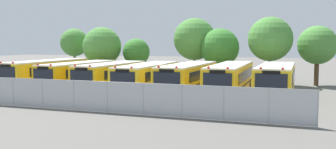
{
  "coord_description": "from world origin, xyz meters",
  "views": [
    {
      "loc": [
        12.04,
        -29.49,
        4.34
      ],
      "look_at": [
        1.78,
        0.0,
        1.6
      ],
      "focal_mm": 38.82,
      "sensor_mm": 36.0,
      "label": 1
    }
  ],
  "objects_px": {
    "school_bus_0": "(48,72)",
    "school_bus_6": "(276,80)",
    "school_bus_4": "(188,77)",
    "tree_0": "(74,43)",
    "tree_2": "(136,52)",
    "tree_5": "(270,39)",
    "tree_1": "(103,46)",
    "school_bus_5": "(230,79)",
    "traffic_cone": "(254,113)",
    "school_bus_2": "(112,75)",
    "tree_3": "(195,39)",
    "tree_4": "(219,48)",
    "school_bus_3": "(148,77)",
    "school_bus_1": "(79,74)",
    "tree_6": "(317,44)"
  },
  "relations": [
    {
      "from": "tree_5",
      "to": "tree_3",
      "type": "bearing_deg",
      "value": 166.66
    },
    {
      "from": "school_bus_0",
      "to": "school_bus_1",
      "type": "bearing_deg",
      "value": -179.66
    },
    {
      "from": "school_bus_0",
      "to": "tree_5",
      "type": "distance_m",
      "value": 22.48
    },
    {
      "from": "school_bus_3",
      "to": "tree_4",
      "type": "bearing_deg",
      "value": -114.05
    },
    {
      "from": "school_bus_1",
      "to": "tree_0",
      "type": "relative_size",
      "value": 1.7
    },
    {
      "from": "school_bus_5",
      "to": "traffic_cone",
      "type": "distance_m",
      "value": 8.85
    },
    {
      "from": "tree_1",
      "to": "tree_6",
      "type": "xyz_separation_m",
      "value": [
        23.67,
        1.0,
        0.19
      ]
    },
    {
      "from": "school_bus_6",
      "to": "traffic_cone",
      "type": "distance_m",
      "value": 8.77
    },
    {
      "from": "school_bus_5",
      "to": "school_bus_6",
      "type": "height_order",
      "value": "school_bus_5"
    },
    {
      "from": "school_bus_4",
      "to": "tree_6",
      "type": "relative_size",
      "value": 1.76
    },
    {
      "from": "school_bus_0",
      "to": "school_bus_6",
      "type": "relative_size",
      "value": 1.09
    },
    {
      "from": "school_bus_1",
      "to": "school_bus_5",
      "type": "xyz_separation_m",
      "value": [
        14.43,
        -0.33,
        0.06
      ]
    },
    {
      "from": "tree_0",
      "to": "traffic_cone",
      "type": "bearing_deg",
      "value": -37.9
    },
    {
      "from": "school_bus_5",
      "to": "school_bus_0",
      "type": "bearing_deg",
      "value": -1.18
    },
    {
      "from": "school_bus_0",
      "to": "school_bus_1",
      "type": "height_order",
      "value": "school_bus_0"
    },
    {
      "from": "school_bus_4",
      "to": "school_bus_3",
      "type": "bearing_deg",
      "value": 8.09
    },
    {
      "from": "tree_3",
      "to": "traffic_cone",
      "type": "bearing_deg",
      "value": -65.81
    },
    {
      "from": "school_bus_2",
      "to": "tree_2",
      "type": "distance_m",
      "value": 10.35
    },
    {
      "from": "tree_0",
      "to": "tree_5",
      "type": "distance_m",
      "value": 24.62
    },
    {
      "from": "school_bus_2",
      "to": "tree_4",
      "type": "distance_m",
      "value": 12.8
    },
    {
      "from": "school_bus_5",
      "to": "traffic_cone",
      "type": "relative_size",
      "value": 16.61
    },
    {
      "from": "school_bus_1",
      "to": "school_bus_6",
      "type": "height_order",
      "value": "school_bus_6"
    },
    {
      "from": "school_bus_2",
      "to": "tree_3",
      "type": "xyz_separation_m",
      "value": [
        4.91,
        10.83,
        3.42
      ]
    },
    {
      "from": "tree_0",
      "to": "tree_2",
      "type": "bearing_deg",
      "value": -4.76
    },
    {
      "from": "school_bus_0",
      "to": "traffic_cone",
      "type": "height_order",
      "value": "school_bus_0"
    },
    {
      "from": "tree_3",
      "to": "tree_4",
      "type": "xyz_separation_m",
      "value": [
        2.97,
        -1.02,
        -1.05
      ]
    },
    {
      "from": "school_bus_6",
      "to": "tree_6",
      "type": "height_order",
      "value": "tree_6"
    },
    {
      "from": "school_bus_0",
      "to": "school_bus_2",
      "type": "xyz_separation_m",
      "value": [
        7.1,
        -0.13,
        -0.07
      ]
    },
    {
      "from": "tree_0",
      "to": "school_bus_6",
      "type": "bearing_deg",
      "value": -22.54
    },
    {
      "from": "school_bus_3",
      "to": "tree_6",
      "type": "bearing_deg",
      "value": -145.8
    },
    {
      "from": "school_bus_4",
      "to": "school_bus_6",
      "type": "relative_size",
      "value": 1.04
    },
    {
      "from": "tree_6",
      "to": "traffic_cone",
      "type": "bearing_deg",
      "value": -102.9
    },
    {
      "from": "tree_6",
      "to": "tree_2",
      "type": "bearing_deg",
      "value": 179.67
    },
    {
      "from": "tree_6",
      "to": "school_bus_5",
      "type": "bearing_deg",
      "value": -124.65
    },
    {
      "from": "school_bus_1",
      "to": "tree_0",
      "type": "distance_m",
      "value": 13.37
    },
    {
      "from": "school_bus_0",
      "to": "tree_0",
      "type": "relative_size",
      "value": 1.82
    },
    {
      "from": "school_bus_0",
      "to": "tree_6",
      "type": "relative_size",
      "value": 1.85
    },
    {
      "from": "tree_1",
      "to": "tree_6",
      "type": "height_order",
      "value": "tree_1"
    },
    {
      "from": "tree_4",
      "to": "traffic_cone",
      "type": "relative_size",
      "value": 8.88
    },
    {
      "from": "school_bus_5",
      "to": "tree_2",
      "type": "relative_size",
      "value": 2.28
    },
    {
      "from": "school_bus_1",
      "to": "tree_4",
      "type": "distance_m",
      "value": 15.16
    },
    {
      "from": "school_bus_4",
      "to": "school_bus_5",
      "type": "bearing_deg",
      "value": 175.28
    },
    {
      "from": "tree_2",
      "to": "school_bus_1",
      "type": "bearing_deg",
      "value": -98.8
    },
    {
      "from": "school_bus_0",
      "to": "school_bus_3",
      "type": "xyz_separation_m",
      "value": [
        10.76,
        -0.33,
        -0.07
      ]
    },
    {
      "from": "tree_5",
      "to": "tree_1",
      "type": "bearing_deg",
      "value": 179.84
    },
    {
      "from": "tree_0",
      "to": "tree_6",
      "type": "height_order",
      "value": "tree_0"
    },
    {
      "from": "tree_4",
      "to": "tree_3",
      "type": "bearing_deg",
      "value": 161.1
    },
    {
      "from": "school_bus_5",
      "to": "tree_3",
      "type": "distance_m",
      "value": 12.96
    },
    {
      "from": "tree_1",
      "to": "school_bus_2",
      "type": "bearing_deg",
      "value": -56.61
    },
    {
      "from": "school_bus_5",
      "to": "tree_2",
      "type": "bearing_deg",
      "value": -38.39
    }
  ]
}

